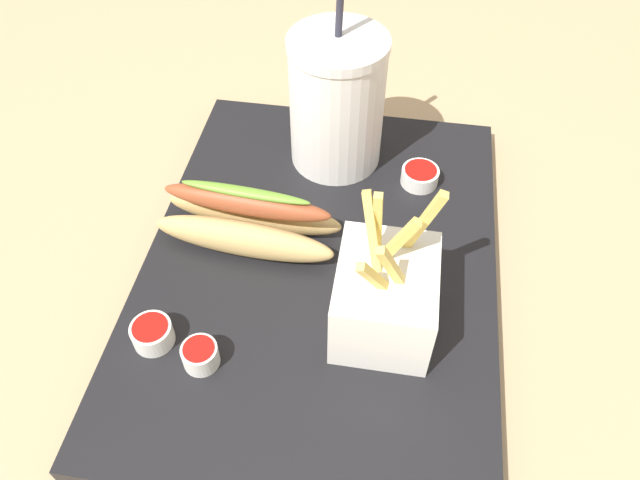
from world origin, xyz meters
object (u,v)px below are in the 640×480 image
object	(u,v)px
ketchup_cup_3	(152,333)
fries_basket	(385,296)
soda_cup	(337,102)
hot_dog_1	(248,219)
ketchup_cup_2	(200,354)
ketchup_cup_1	(420,175)

from	to	relation	value
ketchup_cup_3	fries_basket	bearing A→B (deg)	-75.20
soda_cup	fries_basket	distance (m)	0.22
hot_dog_1	ketchup_cup_3	bearing A→B (deg)	157.33
fries_basket	ketchup_cup_2	distance (m)	0.16
ketchup_cup_1	ketchup_cup_3	size ratio (longest dim) A/B	1.12
fries_basket	ketchup_cup_1	xyz separation A→B (m)	(0.18, -0.02, -0.03)
fries_basket	ketchup_cup_3	bearing A→B (deg)	104.80
soda_cup	ketchup_cup_3	xyz separation A→B (m)	(-0.26, 0.12, -0.06)
fries_basket	ketchup_cup_2	bearing A→B (deg)	113.84
ketchup_cup_1	fries_basket	bearing A→B (deg)	172.80
hot_dog_1	ketchup_cup_1	bearing A→B (deg)	-57.00
hot_dog_1	ketchup_cup_3	xyz separation A→B (m)	(-0.13, 0.05, -0.01)
ketchup_cup_2	hot_dog_1	bearing A→B (deg)	-3.09
ketchup_cup_2	fries_basket	bearing A→B (deg)	-66.16
ketchup_cup_1	ketchup_cup_3	xyz separation A→B (m)	(-0.23, 0.21, 0.00)
ketchup_cup_2	ketchup_cup_3	bearing A→B (deg)	73.72
hot_dog_1	ketchup_cup_2	size ratio (longest dim) A/B	5.90
fries_basket	ketchup_cup_3	xyz separation A→B (m)	(-0.05, 0.19, -0.03)
soda_cup	ketchup_cup_1	bearing A→B (deg)	-106.40
fries_basket	ketchup_cup_3	distance (m)	0.20
ketchup_cup_3	soda_cup	bearing A→B (deg)	-24.63
ketchup_cup_2	ketchup_cup_3	xyz separation A→B (m)	(0.01, 0.05, -0.00)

